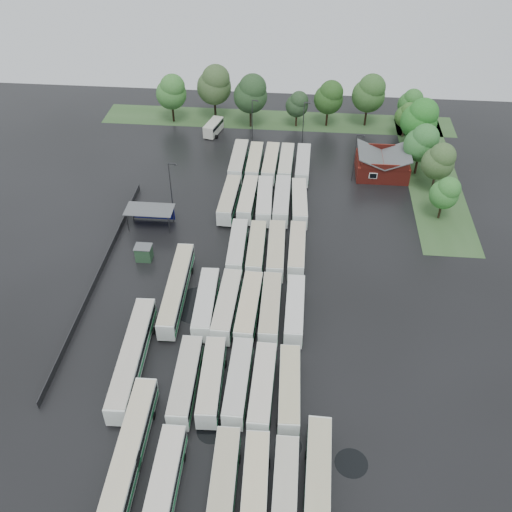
# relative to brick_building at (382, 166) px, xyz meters

# --- Properties ---
(ground) EXTENTS (160.00, 160.00, 0.00)m
(ground) POSITION_rel_brick_building_xyz_m (-24.00, -42.77, -1.87)
(ground) COLOR black
(ground) RESTS_ON ground
(brick_building) EXTENTS (10.07, 8.60, 5.39)m
(brick_building) POSITION_rel_brick_building_xyz_m (0.00, 0.00, 0.00)
(brick_building) COLOR maroon
(brick_building) RESTS_ON ground
(wash_shed) EXTENTS (8.20, 4.20, 3.58)m
(wash_shed) POSITION_rel_brick_building_xyz_m (-41.20, -20.74, 1.12)
(wash_shed) COLOR #2D2D30
(wash_shed) RESTS_ON ground
(utility_hut) EXTENTS (2.70, 2.20, 2.62)m
(utility_hut) POSITION_rel_brick_building_xyz_m (-40.20, -30.17, -0.55)
(utility_hut) COLOR #234429
(utility_hut) RESTS_ON ground
(grass_strip_north) EXTENTS (80.00, 10.00, 0.01)m
(grass_strip_north) POSITION_rel_brick_building_xyz_m (-22.00, 22.03, -1.86)
(grass_strip_north) COLOR #315227
(grass_strip_north) RESTS_ON ground
(grass_strip_east) EXTENTS (10.00, 50.00, 0.01)m
(grass_strip_east) POSITION_rel_brick_building_xyz_m (10.00, 0.03, -1.86)
(grass_strip_east) COLOR #315227
(grass_strip_east) RESTS_ON ground
(west_fence) EXTENTS (0.10, 50.00, 1.20)m
(west_fence) POSITION_rel_brick_building_xyz_m (-46.20, -34.77, -1.27)
(west_fence) COLOR #2D2D30
(west_fence) RESTS_ON ground
(bus_r0c0) EXTENTS (2.90, 12.77, 3.54)m
(bus_r0c0) POSITION_rel_brick_building_xyz_m (-28.25, -69.09, 0.08)
(bus_r0c0) COLOR silver
(bus_r0c0) RESTS_ON ground
(bus_r0c2) EXTENTS (3.01, 12.55, 3.47)m
(bus_r0c2) POSITION_rel_brick_building_xyz_m (-21.99, -68.59, 0.05)
(bus_r0c2) COLOR silver
(bus_r0c2) RESTS_ON ground
(bus_r0c3) EXTENTS (3.11, 12.63, 3.49)m
(bus_r0c3) POSITION_rel_brick_building_xyz_m (-18.61, -68.84, 0.05)
(bus_r0c3) COLOR silver
(bus_r0c3) RESTS_ON ground
(bus_r0c4) EXTENTS (2.65, 12.17, 3.38)m
(bus_r0c4) POSITION_rel_brick_building_xyz_m (-15.46, -68.92, -0.00)
(bus_r0c4) COLOR silver
(bus_r0c4) RESTS_ON ground
(bus_r1c0) EXTENTS (2.99, 12.65, 3.50)m
(bus_r1c0) POSITION_rel_brick_building_xyz_m (-28.54, -55.36, 0.06)
(bus_r1c0) COLOR silver
(bus_r1c0) RESTS_ON ground
(bus_r1c1) EXTENTS (3.10, 12.35, 3.41)m
(bus_r1c1) POSITION_rel_brick_building_xyz_m (-25.35, -55.01, 0.01)
(bus_r1c1) COLOR silver
(bus_r1c1) RESTS_ON ground
(bus_r1c2) EXTENTS (2.68, 12.27, 3.41)m
(bus_r1c2) POSITION_rel_brick_building_xyz_m (-22.01, -54.89, 0.01)
(bus_r1c2) COLOR silver
(bus_r1c2) RESTS_ON ground
(bus_r1c3) EXTENTS (2.77, 12.43, 3.45)m
(bus_r1c3) POSITION_rel_brick_building_xyz_m (-18.92, -55.51, 0.03)
(bus_r1c3) COLOR silver
(bus_r1c3) RESTS_ON ground
(bus_r1c4) EXTENTS (2.96, 12.20, 3.37)m
(bus_r1c4) POSITION_rel_brick_building_xyz_m (-15.61, -55.43, -0.01)
(bus_r1c4) COLOR silver
(bus_r1c4) RESTS_ON ground
(bus_r2c0) EXTENTS (3.12, 12.61, 3.49)m
(bus_r2c0) POSITION_rel_brick_building_xyz_m (-28.23, -41.48, 0.05)
(bus_r2c0) COLOR silver
(bus_r2c0) RESTS_ON ground
(bus_r2c1) EXTENTS (3.00, 12.81, 3.55)m
(bus_r2c1) POSITION_rel_brick_building_xyz_m (-25.15, -41.62, 0.09)
(bus_r2c1) COLOR silver
(bus_r2c1) RESTS_ON ground
(bus_r2c2) EXTENTS (3.01, 12.74, 3.53)m
(bus_r2c2) POSITION_rel_brick_building_xyz_m (-22.01, -41.81, 0.07)
(bus_r2c2) COLOR silver
(bus_r2c2) RESTS_ON ground
(bus_r2c3) EXTENTS (2.82, 12.61, 3.50)m
(bus_r2c3) POSITION_rel_brick_building_xyz_m (-18.95, -41.65, 0.06)
(bus_r2c3) COLOR silver
(bus_r2c3) RESTS_ON ground
(bus_r2c4) EXTENTS (2.58, 12.06, 3.36)m
(bus_r2c4) POSITION_rel_brick_building_xyz_m (-15.50, -41.51, -0.02)
(bus_r2c4) COLOR silver
(bus_r2c4) RESTS_ON ground
(bus_r3c1) EXTENTS (2.84, 12.12, 3.36)m
(bus_r3c1) POSITION_rel_brick_building_xyz_m (-25.26, -28.08, -0.02)
(bus_r3c1) COLOR silver
(bus_r3c1) RESTS_ON ground
(bus_r3c2) EXTENTS (2.76, 12.13, 3.36)m
(bus_r3c2) POSITION_rel_brick_building_xyz_m (-22.17, -28.29, -0.02)
(bus_r3c2) COLOR silver
(bus_r3c2) RESTS_ON ground
(bus_r3c3) EXTENTS (2.97, 12.58, 3.48)m
(bus_r3c3) POSITION_rel_brick_building_xyz_m (-18.99, -28.30, 0.05)
(bus_r3c3) COLOR silver
(bus_r3c3) RESTS_ON ground
(bus_r3c4) EXTENTS (2.58, 12.08, 3.36)m
(bus_r3c4) POSITION_rel_brick_building_xyz_m (-15.68, -27.83, -0.02)
(bus_r3c4) COLOR silver
(bus_r3c4) RESTS_ON ground
(bus_r4c0) EXTENTS (3.01, 12.49, 3.46)m
(bus_r4c0) POSITION_rel_brick_building_xyz_m (-28.32, -14.48, 0.03)
(bus_r4c0) COLOR silver
(bus_r4c0) RESTS_ON ground
(bus_r4c1) EXTENTS (2.80, 12.22, 3.39)m
(bus_r4c1) POSITION_rel_brick_building_xyz_m (-25.02, -14.11, -0.00)
(bus_r4c1) COLOR silver
(bus_r4c1) RESTS_ON ground
(bus_r4c2) EXTENTS (3.19, 12.64, 3.49)m
(bus_r4c2) POSITION_rel_brick_building_xyz_m (-21.96, -14.36, 0.05)
(bus_r4c2) COLOR silver
(bus_r4c2) RESTS_ON ground
(bus_r4c3) EXTENTS (2.82, 12.80, 3.56)m
(bus_r4c3) POSITION_rel_brick_building_xyz_m (-18.87, -14.06, 0.09)
(bus_r4c3) COLOR silver
(bus_r4c3) RESTS_ON ground
(bus_r4c4) EXTENTS (3.23, 12.46, 3.44)m
(bus_r4c4) POSITION_rel_brick_building_xyz_m (-15.74, -14.40, 0.02)
(bus_r4c4) COLOR silver
(bus_r4c4) RESTS_ON ground
(bus_r5c0) EXTENTS (2.77, 12.80, 3.56)m
(bus_r5c0) POSITION_rel_brick_building_xyz_m (-28.23, -0.81, 0.09)
(bus_r5c0) COLOR silver
(bus_r5c0) RESTS_ON ground
(bus_r5c1) EXTENTS (2.58, 12.09, 3.37)m
(bus_r5c1) POSITION_rel_brick_building_xyz_m (-25.01, -0.85, -0.01)
(bus_r5c1) COLOR silver
(bus_r5c1) RESTS_ON ground
(bus_r5c2) EXTENTS (2.88, 12.33, 3.42)m
(bus_r5c2) POSITION_rel_brick_building_xyz_m (-21.82, -0.89, 0.01)
(bus_r5c2) COLOR silver
(bus_r5c2) RESTS_ON ground
(bus_r5c3) EXTENTS (2.77, 12.11, 3.36)m
(bus_r5c3) POSITION_rel_brick_building_xyz_m (-18.79, -0.73, -0.02)
(bus_r5c3) COLOR silver
(bus_r5c3) RESTS_ON ground
(bus_r5c4) EXTENTS (2.81, 12.38, 3.44)m
(bus_r5c4) POSITION_rel_brick_building_xyz_m (-15.48, -0.96, 0.02)
(bus_r5c4) COLOR silver
(bus_r5c4) RESTS_ON ground
(artic_bus_west_a) EXTENTS (3.00, 18.70, 3.46)m
(artic_bus_west_a) POSITION_rel_brick_building_xyz_m (-32.93, -65.82, 0.05)
(artic_bus_west_a) COLOR silver
(artic_bus_west_a) RESTS_ON ground
(artic_bus_west_b) EXTENTS (3.07, 18.21, 3.37)m
(artic_bus_west_b) POSITION_rel_brick_building_xyz_m (-33.06, -38.72, 0.00)
(artic_bus_west_b) COLOR silver
(artic_bus_west_b) RESTS_ON ground
(artic_bus_west_c) EXTENTS (3.48, 19.05, 3.52)m
(artic_bus_west_c) POSITION_rel_brick_building_xyz_m (-36.16, -52.18, 0.08)
(artic_bus_west_c) COLOR silver
(artic_bus_west_c) RESTS_ON ground
(artic_bus_east) EXTENTS (3.06, 18.93, 3.50)m
(artic_bus_east) POSITION_rel_brick_building_xyz_m (-12.09, -69.52, 0.08)
(artic_bus_east) COLOR silver
(artic_bus_east) RESTS_ON ground
(minibus) EXTENTS (3.81, 6.74, 2.78)m
(minibus) POSITION_rel_brick_building_xyz_m (-35.53, 14.12, -0.32)
(minibus) COLOR beige
(minibus) RESTS_ON ground
(tree_north_0) EXTENTS (6.79, 6.79, 11.24)m
(tree_north_0) POSITION_rel_brick_building_xyz_m (-45.38, 19.17, 5.36)
(tree_north_0) COLOR black
(tree_north_0) RESTS_ON ground
(tree_north_1) EXTENTS (7.71, 7.71, 12.78)m
(tree_north_1) POSITION_rel_brick_building_xyz_m (-36.05, 21.59, 6.35)
(tree_north_1) COLOR black
(tree_north_1) RESTS_ON ground
(tree_north_2) EXTENTS (7.42, 7.42, 12.29)m
(tree_north_2) POSITION_rel_brick_building_xyz_m (-27.55, 18.28, 6.04)
(tree_north_2) COLOR black
(tree_north_2) RESTS_ON ground
(tree_north_3) EXTENTS (5.02, 5.02, 8.31)m
(tree_north_3) POSITION_rel_brick_building_xyz_m (-17.37, 19.39, 3.48)
(tree_north_3) COLOR #382518
(tree_north_3) RESTS_ON ground
(tree_north_4) EXTENTS (6.43, 6.43, 10.64)m
(tree_north_4) POSITION_rel_brick_building_xyz_m (-10.51, 20.28, 4.98)
(tree_north_4) COLOR black
(tree_north_4) RESTS_ON ground
(tree_north_5) EXTENTS (7.27, 7.27, 12.04)m
(tree_north_5) POSITION_rel_brick_building_xyz_m (-1.81, 21.20, 5.88)
(tree_north_5) COLOR black
(tree_north_5) RESTS_ON ground
(tree_north_6) EXTENTS (5.37, 5.37, 8.89)m
(tree_north_6) POSITION_rel_brick_building_xyz_m (7.47, 21.53, 3.85)
(tree_north_6) COLOR #392519
(tree_north_6) RESTS_ON ground
(tree_east_0) EXTENTS (5.08, 5.08, 8.41)m
(tree_east_0) POSITION_rel_brick_building_xyz_m (9.23, -14.18, 3.54)
(tree_east_0) COLOR black
(tree_east_0) RESTS_ON ground
(tree_east_1) EXTENTS (6.04, 6.04, 10.01)m
(tree_east_1) POSITION_rel_brick_building_xyz_m (9.37, -5.09, 4.57)
(tree_east_1) COLOR #32241B
(tree_east_1) RESTS_ON ground
(tree_east_2) EXTENTS (6.47, 6.47, 10.71)m
(tree_east_2) POSITION_rel_brick_building_xyz_m (6.98, 0.88, 5.02)
(tree_east_2) COLOR #372516
(tree_east_2) RESTS_ON ground
(tree_east_3) EXTENTS (7.38, 7.38, 12.23)m
(tree_east_3) POSITION_rel_brick_building_xyz_m (7.53, 9.11, 6.00)
(tree_east_3) COLOR black
(tree_east_3) RESTS_ON ground
(tree_east_4) EXTENTS (4.83, 4.80, 7.95)m
(tree_east_4) POSITION_rel_brick_building_xyz_m (6.18, 16.52, 3.24)
(tree_east_4) COLOR #3A2B1C
(tree_east_4) RESTS_ON ground
(lamp_post_ne) EXTENTS (1.52, 0.30, 9.86)m
(lamp_post_ne) POSITION_rel_brick_building_xyz_m (-5.68, -2.93, 3.86)
(lamp_post_ne) COLOR #2D2D30
(lamp_post_ne) RESTS_ON ground
(lamp_post_nw) EXTENTS (1.57, 0.31, 10.22)m
(lamp_post_nw) POSITION_rel_brick_building_xyz_m (-38.06, -16.83, 4.07)
(lamp_post_nw) COLOR #2D2D30
(lamp_post_nw) RESTS_ON ground
(lamp_post_back_w) EXTENTS (1.39, 0.27, 9.03)m
(lamp_post_back_w) POSITION_rel_brick_building_xyz_m (-26.64, 12.36, 3.38)
(lamp_post_back_w) COLOR #2D2D30
(lamp_post_back_w) RESTS_ON ground
(lamp_post_back_e) EXTENTS (1.47, 0.29, 9.56)m
(lamp_post_back_e) POSITION_rel_brick_building_xyz_m (-15.74, 11.02, 3.69)
(lamp_post_back_e) COLOR #2D2D30
(lamp_post_back_e) RESTS_ON ground
(puddle_0) EXTENTS (3.68, 3.68, 0.01)m
(puddle_0) POSITION_rel_brick_building_xyz_m (-24.51, -60.88, -1.86)
(puddle_0) COLOR black
(puddle_0) RESTS_ON ground
(puddle_1) EXTENTS (3.22, 3.22, 0.01)m
(puddle_1) POSITION_rel_brick_building_xyz_m (-15.37, -62.13, -1.86)
(puddle_1) COLOR black
(puddle_1) RESTS_ON ground
(puddle_2) EXTENTS (7.97, 7.97, 0.01)m
(puddle_2) POSITION_rel_brick_building_xyz_m (-29.58, -39.90, -1.86)
(puddle_2) COLOR black
(puddle_2) RESTS_ON ground
(puddle_3) EXTENTS (3.84, 3.84, 0.01)m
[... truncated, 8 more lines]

